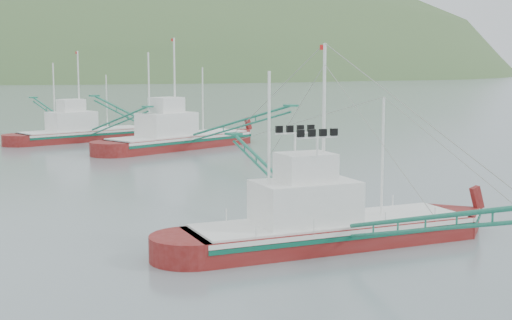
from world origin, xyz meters
TOP-DOWN VIEW (x-y plane):
  - ground at (0.00, 0.00)m, footprint 1200.00×1200.00m
  - main_boat at (-0.23, 0.15)m, footprint 13.61×23.53m
  - bg_boat_far at (8.07, 49.01)m, footprint 14.29×25.33m
  - bg_boat_right at (12.95, 36.97)m, footprint 16.13×27.98m
  - headland_right at (240.00, 430.00)m, footprint 684.00×432.00m

SIDE VIEW (x-z plane):
  - ground at x=0.00m, z-range 0.00..0.00m
  - headland_right at x=240.00m, z-range -153.00..153.00m
  - bg_boat_far at x=8.07m, z-range -3.71..6.56m
  - main_boat at x=-0.23m, z-range -3.08..6.58m
  - bg_boat_right at x=12.95m, z-range -3.74..7.71m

